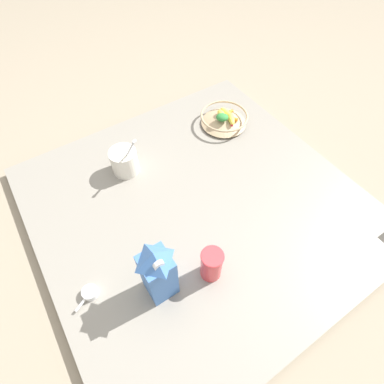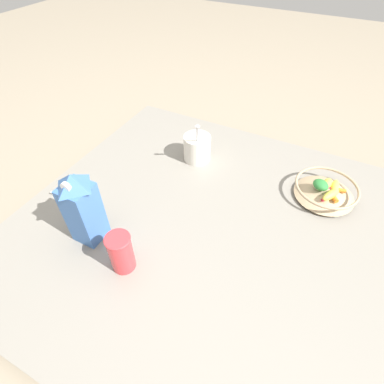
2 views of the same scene
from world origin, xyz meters
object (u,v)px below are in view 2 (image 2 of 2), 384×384
(fruit_bowl, at_px, (326,190))
(yogurt_tub, at_px, (197,147))
(milk_carton, at_px, (82,208))
(drinking_cup, at_px, (121,252))

(fruit_bowl, xyz_separation_m, yogurt_tub, (-0.52, -0.01, 0.03))
(fruit_bowl, distance_m, milk_carton, 0.84)
(yogurt_tub, bearing_deg, fruit_bowl, 0.70)
(yogurt_tub, xyz_separation_m, drinking_cup, (0.04, -0.57, 0.01))
(milk_carton, distance_m, drinking_cup, 0.18)
(milk_carton, distance_m, yogurt_tub, 0.54)
(yogurt_tub, relative_size, drinking_cup, 1.60)
(fruit_bowl, distance_m, drinking_cup, 0.75)
(milk_carton, bearing_deg, fruit_bowl, 39.11)
(fruit_bowl, height_order, drinking_cup, drinking_cup)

